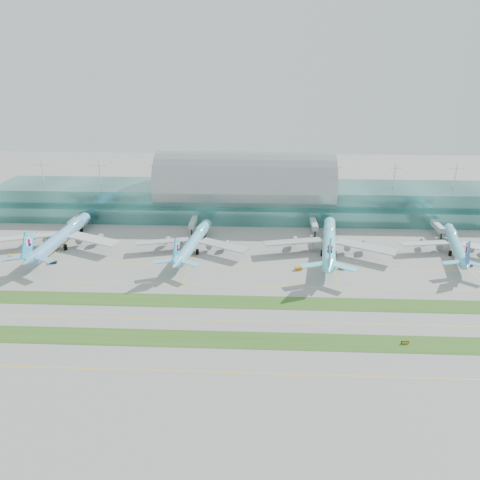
{
  "coord_description": "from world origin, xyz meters",
  "views": [
    {
      "loc": [
        10.78,
        -181.15,
        100.93
      ],
      "look_at": [
        0.0,
        55.0,
        9.0
      ],
      "focal_mm": 35.0,
      "sensor_mm": 36.0,
      "label": 1
    }
  ],
  "objects_px": {
    "airliner_a": "(62,235)",
    "airliner_d": "(456,244)",
    "terminal": "(245,194)",
    "airliner_c": "(329,241)",
    "airliner_b": "(194,241)",
    "taxiway_sign_east": "(405,342)"
  },
  "relations": [
    {
      "from": "terminal",
      "to": "airliner_a",
      "type": "bearing_deg",
      "value": -147.2
    },
    {
      "from": "terminal",
      "to": "airliner_a",
      "type": "height_order",
      "value": "terminal"
    },
    {
      "from": "airliner_c",
      "to": "terminal",
      "type": "bearing_deg",
      "value": 133.75
    },
    {
      "from": "airliner_d",
      "to": "airliner_b",
      "type": "bearing_deg",
      "value": -166.27
    },
    {
      "from": "airliner_c",
      "to": "taxiway_sign_east",
      "type": "xyz_separation_m",
      "value": [
        17.34,
        -88.25,
        -6.42
      ]
    },
    {
      "from": "airliner_a",
      "to": "airliner_c",
      "type": "bearing_deg",
      "value": 1.59
    },
    {
      "from": "airliner_c",
      "to": "airliner_d",
      "type": "distance_m",
      "value": 69.64
    },
    {
      "from": "airliner_a",
      "to": "airliner_d",
      "type": "xyz_separation_m",
      "value": [
        220.55,
        -0.13,
        -1.11
      ]
    },
    {
      "from": "airliner_d",
      "to": "airliner_a",
      "type": "bearing_deg",
      "value": -167.5
    },
    {
      "from": "airliner_d",
      "to": "taxiway_sign_east",
      "type": "bearing_deg",
      "value": -107.43
    },
    {
      "from": "terminal",
      "to": "airliner_d",
      "type": "bearing_deg",
      "value": -29.02
    },
    {
      "from": "airliner_b",
      "to": "airliner_a",
      "type": "bearing_deg",
      "value": -175.09
    },
    {
      "from": "airliner_b",
      "to": "taxiway_sign_east",
      "type": "distance_m",
      "value": 127.39
    },
    {
      "from": "airliner_d",
      "to": "airliner_c",
      "type": "bearing_deg",
      "value": -165.52
    },
    {
      "from": "airliner_a",
      "to": "airliner_b",
      "type": "bearing_deg",
      "value": 0.16
    },
    {
      "from": "airliner_b",
      "to": "taxiway_sign_east",
      "type": "bearing_deg",
      "value": -36.2
    },
    {
      "from": "airliner_a",
      "to": "airliner_d",
      "type": "distance_m",
      "value": 220.55
    },
    {
      "from": "airliner_a",
      "to": "airliner_b",
      "type": "relative_size",
      "value": 1.12
    },
    {
      "from": "taxiway_sign_east",
      "to": "terminal",
      "type": "bearing_deg",
      "value": 110.93
    },
    {
      "from": "airliner_b",
      "to": "airliner_c",
      "type": "xyz_separation_m",
      "value": [
        74.99,
        0.66,
        0.82
      ]
    },
    {
      "from": "airliner_b",
      "to": "taxiway_sign_east",
      "type": "xyz_separation_m",
      "value": [
        92.33,
        -87.59,
        -5.61
      ]
    },
    {
      "from": "airliner_b",
      "to": "airliner_d",
      "type": "height_order",
      "value": "airliner_b"
    }
  ]
}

